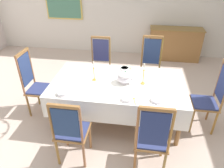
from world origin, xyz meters
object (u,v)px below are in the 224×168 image
Objects in this scene: chair_north_a at (100,64)px; bowl_far_right at (63,93)px; bowl_near_right at (127,99)px; chair_head_east at (210,98)px; candlestick_west at (94,73)px; chair_south_b at (152,138)px; chair_south_a at (71,130)px; chair_head_west at (35,83)px; bowl_near_left at (125,68)px; spoon_secondary at (134,99)px; bowl_far_left at (157,100)px; spoon_primary at (130,69)px; dining_table at (118,86)px; soup_tureen at (125,77)px; candlestick_east at (143,76)px; sideboard at (174,44)px; chair_north_b at (151,66)px.

bowl_far_right is at bearing 79.80° from chair_north_a.
chair_head_east is at bearing 20.66° from bowl_near_right.
chair_north_a reaches higher than bowl_near_right.
bowl_near_right is (0.60, -0.50, -0.12)m from candlestick_west.
chair_south_b is at bearing -46.47° from candlestick_west.
chair_north_a is 7.03× the size of bowl_near_right.
chair_south_a is 0.89× the size of chair_head_west.
chair_south_b is at bearing -71.65° from bowl_near_left.
bowl_far_left is at bearing -8.90° from spoon_secondary.
dining_table is at bearing -120.31° from spoon_primary.
bowl_near_left is at bearing 137.18° from chair_north_a.
soup_tureen is at bearing 121.64° from chair_north_a.
bowl_near_right is (1.70, -0.50, 0.18)m from chair_head_west.
candlestick_west is at bearing 180.00° from candlestick_east.
chair_head_east is (2.03, -1.02, 0.02)m from chair_north_a.
sideboard is at bearing 63.27° from bowl_near_left.
spoon_primary is at bearing 85.72° from spoon_secondary.
sideboard is (1.15, 2.88, -0.42)m from soup_tureen.
dining_table is at bearing -97.18° from bowl_near_left.
sideboard reaches higher than dining_table.
chair_north_a reaches higher than bowl_near_left.
spoon_primary is at bearing 115.11° from candlestick_east.
chair_head_west is at bearing 134.45° from chair_south_a.
chair_south_a is 1.43m from chair_head_west.
chair_head_east is 1.02m from bowl_far_left.
bowl_near_left is at bearing 125.54° from candlestick_east.
chair_head_east is 0.84× the size of sideboard.
candlestick_west reaches higher than dining_table.
chair_head_west reaches higher than bowl_near_right.
chair_north_a is at bearing 63.27° from chair_head_east.
bowl_near_right is (0.70, -1.52, 0.20)m from chair_north_a.
bowl_near_right is at bearing -101.07° from spoon_primary.
chair_south_a is 1.08m from chair_south_b.
bowl_far_right reaches higher than dining_table.
spoon_secondary is at bearing -69.19° from soup_tureen.
soup_tureen reaches higher than sideboard.
chair_north_a reaches higher than dining_table.
chair_head_west is 4.61× the size of soup_tureen.
chair_north_b is 1.58m from bowl_near_right.
candlestick_east reaches higher than sideboard.
dining_table is at bearing -180.00° from candlestick_east.
sideboard is (0.70, 1.85, -0.16)m from chair_north_b.
bowl_far_left is (1.03, -0.46, -0.12)m from candlestick_west.
dining_table is 0.56m from spoon_secondary.
chair_head_east reaches higher than soup_tureen.
chair_south_b is at bearing -81.50° from candlestick_east.
chair_south_b is at bearing -61.20° from dining_table.
chair_head_east is 3.29× the size of candlestick_east.
chair_north_a is 1.23m from soup_tureen.
candlestick_east reaches higher than spoon_secondary.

